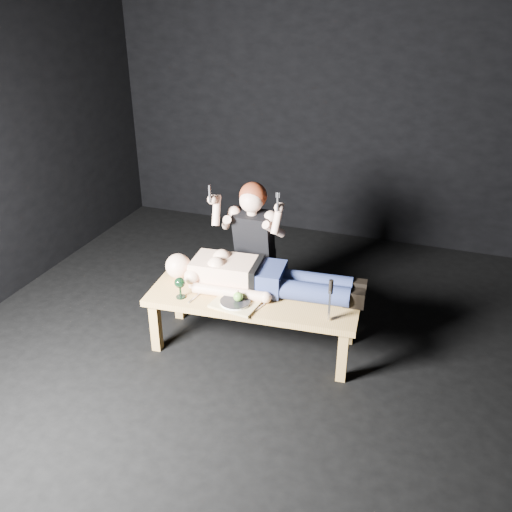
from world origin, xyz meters
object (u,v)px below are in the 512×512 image
lying_man (263,274)px  kneeling_woman (257,245)px  table (254,321)px  carving_knife (330,300)px  goblet (180,288)px  serving_tray (235,304)px

lying_man → kneeling_woman: (-0.19, 0.40, 0.02)m
table → carving_knife: carving_knife is taller
lying_man → table: bearing=-112.9°
lying_man → goblet: bearing=-153.5°
serving_tray → lying_man: bearing=68.6°
lying_man → goblet: (-0.53, -0.32, -0.04)m
table → kneeling_woman: bearing=102.4°
carving_knife → table: bearing=162.2°
table → lying_man: lying_man is taller
lying_man → serving_tray: 0.33m
table → kneeling_woman: kneeling_woman is taller
kneeling_woman → serving_tray: (0.08, -0.69, -0.14)m
serving_tray → goblet: size_ratio=1.97×
serving_tray → carving_knife: 0.69m
kneeling_woman → lying_man: bearing=-65.0°
table → goblet: goblet is taller
table → carving_knife: 0.72m
carving_knife → serving_tray: bearing=178.6°
table → serving_tray: size_ratio=4.83×
carving_knife → kneeling_woman: bearing=134.5°
lying_man → serving_tray: lying_man is taller
table → lying_man: 0.37m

